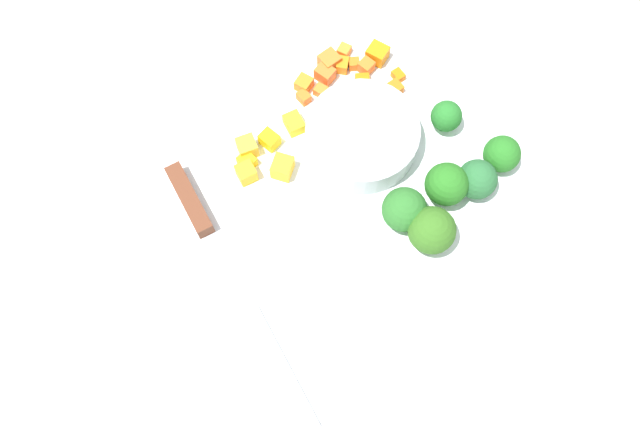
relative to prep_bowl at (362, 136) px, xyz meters
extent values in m
plane|color=gray|center=(0.07, 0.05, -0.03)|extent=(4.00, 4.00, 0.00)
cube|color=white|center=(0.07, 0.05, -0.02)|extent=(0.45, 0.40, 0.01)
cylinder|color=#B1B9BE|center=(0.00, 0.00, 0.00)|extent=(0.11, 0.11, 0.03)
cube|color=silver|center=(0.16, 0.19, -0.01)|extent=(0.03, 0.16, 0.00)
cube|color=brown|center=(0.17, -0.01, -0.01)|extent=(0.02, 0.07, 0.02)
cube|color=orange|center=(-0.06, -0.04, -0.01)|extent=(0.01, 0.02, 0.01)
cube|color=orange|center=(0.00, -0.08, -0.01)|extent=(0.02, 0.02, 0.02)
cube|color=orange|center=(-0.06, -0.08, -0.01)|extent=(0.03, 0.03, 0.02)
cube|color=orange|center=(-0.07, -0.05, -0.01)|extent=(0.01, 0.01, 0.01)
cube|color=orange|center=(-0.02, -0.08, -0.01)|extent=(0.02, 0.02, 0.01)
cube|color=orange|center=(-0.03, -0.06, -0.01)|extent=(0.02, 0.02, 0.01)
cube|color=orange|center=(-0.04, -0.07, -0.01)|extent=(0.02, 0.02, 0.01)
cube|color=orange|center=(0.03, -0.07, -0.01)|extent=(0.01, 0.01, 0.01)
cube|color=orange|center=(0.01, -0.07, -0.01)|extent=(0.02, 0.02, 0.01)
cube|color=orange|center=(-0.01, -0.09, -0.01)|extent=(0.02, 0.02, 0.02)
cube|color=orange|center=(0.02, -0.08, -0.01)|extent=(0.02, 0.02, 0.01)
cube|color=orange|center=(-0.03, -0.08, -0.01)|extent=(0.01, 0.01, 0.01)
cube|color=orange|center=(-0.03, -0.10, -0.01)|extent=(0.02, 0.02, 0.01)
cube|color=yellow|center=(0.10, -0.04, -0.01)|extent=(0.02, 0.02, 0.02)
cube|color=yellow|center=(0.05, -0.04, -0.01)|extent=(0.02, 0.02, 0.01)
cube|color=yellow|center=(0.11, -0.03, -0.01)|extent=(0.02, 0.02, 0.01)
cube|color=yellow|center=(0.11, -0.01, -0.01)|extent=(0.02, 0.02, 0.02)
cube|color=yellow|center=(0.08, 0.00, -0.01)|extent=(0.03, 0.03, 0.02)
cube|color=yellow|center=(0.08, -0.04, -0.01)|extent=(0.02, 0.02, 0.02)
cylinder|color=#8FB05A|center=(-0.05, 0.08, -0.01)|extent=(0.01, 0.01, 0.01)
sphere|color=#256E1E|center=(-0.05, 0.08, 0.01)|extent=(0.04, 0.04, 0.04)
cylinder|color=#84B568|center=(-0.08, 0.08, -0.01)|extent=(0.01, 0.01, 0.01)
sphere|color=#286534|center=(-0.08, 0.08, 0.00)|extent=(0.04, 0.04, 0.04)
cylinder|color=#87B365|center=(0.00, 0.08, -0.01)|extent=(0.01, 0.01, 0.01)
sphere|color=#2A6D28|center=(0.00, 0.08, 0.01)|extent=(0.04, 0.04, 0.04)
cylinder|color=#97BC63|center=(-0.08, 0.02, -0.01)|extent=(0.01, 0.01, 0.01)
sphere|color=#247027|center=(-0.08, 0.02, 0.00)|extent=(0.03, 0.03, 0.03)
cylinder|color=#86BC56|center=(-0.11, 0.07, -0.01)|extent=(0.01, 0.01, 0.01)
sphere|color=#246F20|center=(-0.11, 0.07, 0.00)|extent=(0.03, 0.03, 0.03)
cylinder|color=#88C057|center=(-0.01, 0.11, -0.01)|extent=(0.02, 0.02, 0.01)
sphere|color=#33691F|center=(-0.01, 0.11, 0.01)|extent=(0.04, 0.04, 0.04)
camera|label=1|loc=(0.15, 0.24, 0.56)|focal=37.22mm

